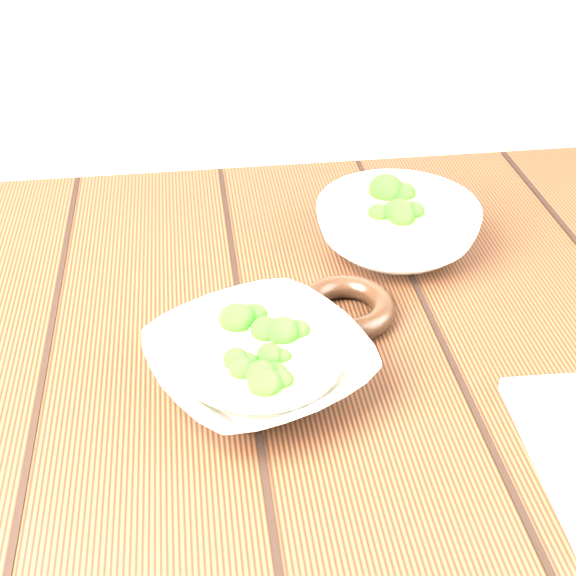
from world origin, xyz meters
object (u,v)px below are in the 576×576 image
(trivet, at_px, (346,308))
(soup_bowl_front, at_px, (259,363))
(table, at_px, (267,425))
(soup_bowl_back, at_px, (397,227))

(trivet, bearing_deg, soup_bowl_front, -137.47)
(table, relative_size, soup_bowl_front, 4.59)
(table, bearing_deg, soup_bowl_front, -100.68)
(soup_bowl_front, bearing_deg, table, 79.32)
(soup_bowl_back, distance_m, trivet, 0.15)
(soup_bowl_back, bearing_deg, trivet, -124.12)
(table, xyz_separation_m, soup_bowl_back, (0.17, 0.15, 0.15))
(soup_bowl_front, distance_m, trivet, 0.14)
(table, height_order, soup_bowl_back, soup_bowl_back)
(soup_bowl_front, height_order, soup_bowl_back, soup_bowl_back)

